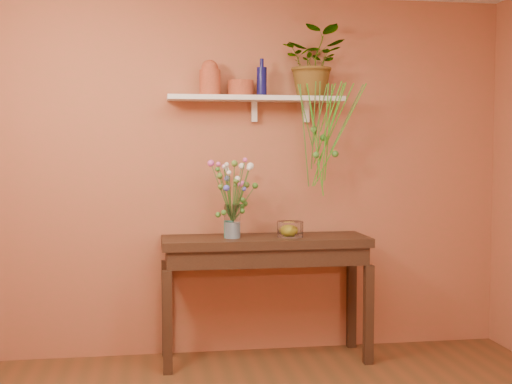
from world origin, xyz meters
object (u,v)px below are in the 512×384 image
sideboard (265,255)px  bouquet (234,183)px  glass_vase (232,224)px  glass_bowl (290,230)px  spider_plant (314,63)px  blue_bottle (262,81)px  terracotta_jug (210,78)px

sideboard → bouquet: (-0.24, -0.03, 0.53)m
glass_vase → bouquet: size_ratio=0.53×
glass_vase → glass_bowl: size_ratio=1.28×
spider_plant → glass_bowl: spider_plant is taller
blue_bottle → glass_bowl: bearing=-40.9°
glass_vase → spider_plant: bearing=15.0°
blue_bottle → spider_plant: (0.40, 0.02, 0.14)m
sideboard → terracotta_jug: (-0.39, 0.11, 1.28)m
sideboard → spider_plant: bearing=19.9°
sideboard → glass_vase: size_ratio=6.18×
glass_bowl → sideboard: bearing=167.2°
terracotta_jug → glass_bowl: terracotta_jug is taller
blue_bottle → glass_bowl: blue_bottle is taller
terracotta_jug → bouquet: terracotta_jug is taller
terracotta_jug → glass_bowl: (0.57, -0.15, -1.10)m
sideboard → glass_bowl: bearing=-12.8°
terracotta_jug → spider_plant: 0.80m
bouquet → terracotta_jug: bearing=139.1°
bouquet → glass_bowl: 0.54m
terracotta_jug → spider_plant: (0.78, 0.04, 0.13)m
blue_bottle → spider_plant: bearing=3.4°
bouquet → glass_bowl: bouquet is taller
blue_bottle → spider_plant: spider_plant is taller
bouquet → sideboard: bearing=6.8°
sideboard → glass_bowl: (0.17, -0.04, 0.18)m
sideboard → terracotta_jug: 1.34m
glass_vase → glass_bowl: bearing=-1.4°
bouquet → blue_bottle: bearing=32.8°
sideboard → glass_vase: 0.34m
blue_bottle → glass_vase: blue_bottle is taller
blue_bottle → glass_vase: bearing=-148.1°
bouquet → glass_bowl: (0.41, -0.01, -0.34)m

